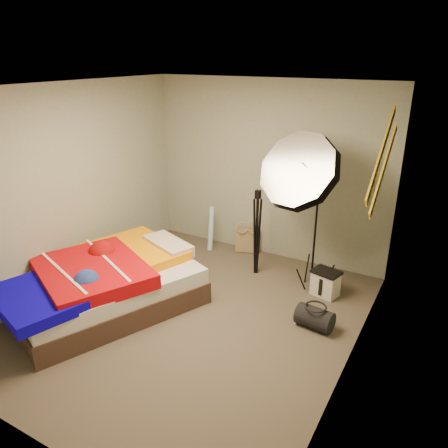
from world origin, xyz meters
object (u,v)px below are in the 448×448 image
Objects in this scene: wrapping_roll at (211,229)px; duffel_bag at (315,318)px; bed at (104,283)px; photo_umbrella at (302,173)px; tote_bag at (248,240)px; camera_tripod at (257,227)px; camera_case at (325,284)px.

wrapping_roll is 2.37m from duffel_bag.
wrapping_roll is 0.26× the size of bed.
tote_bag is at bearing 147.23° from photo_umbrella.
photo_umbrella is at bearing 131.37° from duffel_bag.
duffel_bag is 1.49m from camera_tripod.
camera_case is (1.40, -0.67, -0.02)m from tote_bag.
bed is at bearing -154.19° from duffel_bag.
camera_case is 0.74m from duffel_bag.
tote_bag is at bearing 21.44° from wrapping_roll.
photo_umbrella is at bearing -16.10° from wrapping_roll.
camera_tripod is at bearing -74.71° from tote_bag.
wrapping_roll reaches higher than bed.
tote_bag is 0.90× the size of duffel_bag.
tote_bag is 1.16× the size of camera_case.
wrapping_roll is 2.18× the size of camera_case.
tote_bag is 1.56m from camera_case.
bed is at bearing -130.11° from tote_bag.
photo_umbrella is at bearing 41.07° from bed.
duffel_bag is at bearing -55.63° from photo_umbrella.
wrapping_roll is at bearing 82.59° from bed.
tote_bag reaches higher than duffel_bag.
camera_tripod is at bearing -21.30° from wrapping_roll.
tote_bag is 0.17× the size of photo_umbrella.
camera_tripod is (1.18, 1.62, 0.37)m from bed.
duffel_bag is 1.65m from photo_umbrella.
camera_tripod reaches higher than bed.
camera_case is at bearing -6.27° from camera_tripod.
photo_umbrella reaches higher than tote_bag.
bed reaches higher than duffel_bag.
camera_case is at bearing 34.67° from bed.
camera_tripod is at bearing 53.81° from bed.
duffel_bag is at bearing -30.51° from wrapping_roll.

